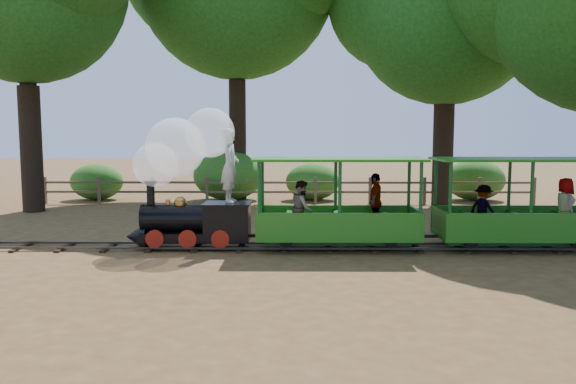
{
  "coord_description": "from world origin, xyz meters",
  "views": [
    {
      "loc": [
        0.22,
        -12.51,
        2.63
      ],
      "look_at": [
        0.07,
        0.5,
        1.25
      ],
      "focal_mm": 35.0,
      "sensor_mm": 36.0,
      "label": 1
    }
  ],
  "objects_px": {
    "fence": "(288,189)",
    "carriage_rear": "(520,214)",
    "locomotive": "(186,168)",
    "carriage_front": "(338,213)"
  },
  "relations": [
    {
      "from": "fence",
      "to": "carriage_rear",
      "type": "bearing_deg",
      "value": -56.66
    },
    {
      "from": "carriage_rear",
      "to": "fence",
      "type": "xyz_separation_m",
      "value": [
        -5.28,
        8.03,
        -0.23
      ]
    },
    {
      "from": "locomotive",
      "to": "carriage_front",
      "type": "height_order",
      "value": "locomotive"
    },
    {
      "from": "fence",
      "to": "locomotive",
      "type": "bearing_deg",
      "value": -105.61
    },
    {
      "from": "carriage_front",
      "to": "carriage_rear",
      "type": "bearing_deg",
      "value": -0.35
    },
    {
      "from": "locomotive",
      "to": "carriage_front",
      "type": "xyz_separation_m",
      "value": [
        3.42,
        -0.08,
        -1.0
      ]
    },
    {
      "from": "carriage_front",
      "to": "carriage_rear",
      "type": "height_order",
      "value": "same"
    },
    {
      "from": "carriage_front",
      "to": "carriage_rear",
      "type": "distance_m",
      "value": 4.07
    },
    {
      "from": "carriage_front",
      "to": "fence",
      "type": "relative_size",
      "value": 0.21
    },
    {
      "from": "locomotive",
      "to": "fence",
      "type": "bearing_deg",
      "value": 74.39
    }
  ]
}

